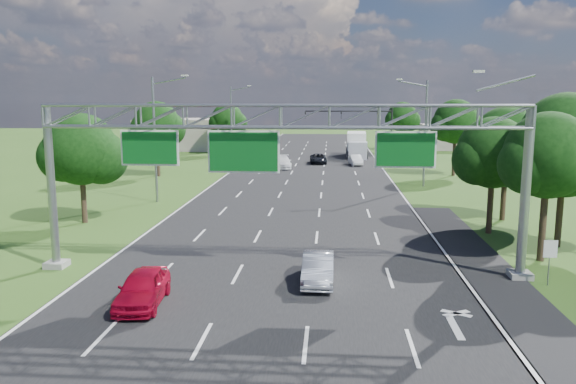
# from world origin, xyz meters

# --- Properties ---
(ground) EXTENTS (220.00, 220.00, 0.00)m
(ground) POSITION_xyz_m (0.00, 30.00, 0.00)
(ground) COLOR #2E5118
(ground) RESTS_ON ground
(road) EXTENTS (18.00, 180.00, 0.02)m
(road) POSITION_xyz_m (0.00, 30.00, 0.00)
(road) COLOR black
(road) RESTS_ON ground
(road_flare) EXTENTS (3.00, 30.00, 0.02)m
(road_flare) POSITION_xyz_m (10.20, 14.00, 0.00)
(road_flare) COLOR black
(road_flare) RESTS_ON ground
(sign_gantry) EXTENTS (23.50, 1.00, 9.56)m
(sign_gantry) POSITION_xyz_m (0.33, 12.00, 6.89)
(sign_gantry) COLOR gray
(sign_gantry) RESTS_ON ground
(regulatory_sign) EXTENTS (0.60, 0.08, 2.10)m
(regulatory_sign) POSITION_xyz_m (12.40, 10.98, 1.51)
(regulatory_sign) COLOR gray
(regulatory_sign) RESTS_ON ground
(traffic_signal) EXTENTS (12.21, 0.24, 7.00)m
(traffic_signal) POSITION_xyz_m (7.48, 65.00, 5.17)
(traffic_signal) COLOR black
(traffic_signal) RESTS_ON ground
(streetlight_l_near) EXTENTS (2.97, 0.22, 10.16)m
(streetlight_l_near) POSITION_xyz_m (-11.30, 30.00, 5.58)
(streetlight_l_near) COLOR gray
(streetlight_l_near) RESTS_ON ground
(streetlight_l_far) EXTENTS (2.97, 0.22, 10.16)m
(streetlight_l_far) POSITION_xyz_m (-11.30, 65.00, 5.58)
(streetlight_l_far) COLOR gray
(streetlight_l_far) RESTS_ON ground
(streetlight_r_mid) EXTENTS (2.97, 0.22, 10.16)m
(streetlight_r_mid) POSITION_xyz_m (11.30, 40.00, 5.58)
(streetlight_r_mid) COLOR gray
(streetlight_r_mid) RESTS_ON ground
(tree_cluster_right) EXTENTS (9.91, 14.60, 8.68)m
(tree_cluster_right) POSITION_xyz_m (14.80, 19.19, 5.31)
(tree_cluster_right) COLOR #2D2116
(tree_cluster_right) RESTS_ON ground
(tree_verge_la) EXTENTS (5.76, 4.80, 7.40)m
(tree_verge_la) POSITION_xyz_m (-13.92, 22.04, 4.76)
(tree_verge_la) COLOR #2D2116
(tree_verge_la) RESTS_ON ground
(tree_verge_lb) EXTENTS (5.76, 4.80, 8.06)m
(tree_verge_lb) POSITION_xyz_m (-15.92, 45.04, 5.41)
(tree_verge_lb) COLOR #2D2116
(tree_verge_lb) RESTS_ON ground
(tree_verge_lc) EXTENTS (5.76, 4.80, 7.62)m
(tree_verge_lc) POSITION_xyz_m (-12.92, 70.04, 4.98)
(tree_verge_lc) COLOR #2D2116
(tree_verge_lc) RESTS_ON ground
(tree_verge_rd) EXTENTS (5.76, 4.80, 8.28)m
(tree_verge_rd) POSITION_xyz_m (16.08, 48.04, 5.63)
(tree_verge_rd) COLOR #2D2116
(tree_verge_rd) RESTS_ON ground
(tree_verge_re) EXTENTS (5.76, 4.80, 7.84)m
(tree_verge_re) POSITION_xyz_m (14.08, 78.04, 5.20)
(tree_verge_re) COLOR #2D2116
(tree_verge_re) RESTS_ON ground
(building_left) EXTENTS (14.00, 10.00, 5.00)m
(building_left) POSITION_xyz_m (-22.00, 78.00, 2.50)
(building_left) COLOR gray
(building_left) RESTS_ON ground
(building_right) EXTENTS (12.00, 9.00, 4.00)m
(building_right) POSITION_xyz_m (24.00, 82.00, 2.00)
(building_right) COLOR gray
(building_right) RESTS_ON ground
(red_coupe) EXTENTS (1.99, 4.31, 1.43)m
(red_coupe) POSITION_xyz_m (-4.98, 7.26, 0.71)
(red_coupe) COLOR #B60827
(red_coupe) RESTS_ON ground
(silver_sedan) EXTENTS (1.41, 4.02, 1.32)m
(silver_sedan) POSITION_xyz_m (2.07, 10.63, 0.66)
(silver_sedan) COLOR #B0B4BC
(silver_sedan) RESTS_ON ground
(car_queue_a) EXTENTS (2.65, 5.25, 1.46)m
(car_queue_a) POSITION_xyz_m (-3.23, 53.26, 0.73)
(car_queue_a) COLOR white
(car_queue_a) RESTS_ON ground
(car_queue_b) EXTENTS (2.37, 4.62, 1.25)m
(car_queue_b) POSITION_xyz_m (1.00, 58.51, 0.62)
(car_queue_b) COLOR black
(car_queue_b) RESTS_ON ground
(car_queue_c) EXTENTS (2.10, 4.10, 1.33)m
(car_queue_c) POSITION_xyz_m (-4.74, 57.75, 0.67)
(car_queue_c) COLOR black
(car_queue_c) RESTS_ON ground
(car_queue_d) EXTENTS (1.87, 4.03, 1.28)m
(car_queue_d) POSITION_xyz_m (5.75, 57.08, 0.64)
(car_queue_d) COLOR white
(car_queue_d) RESTS_ON ground
(box_truck) EXTENTS (2.93, 9.26, 3.47)m
(box_truck) POSITION_xyz_m (6.34, 67.55, 1.67)
(box_truck) COLOR white
(box_truck) RESTS_ON ground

